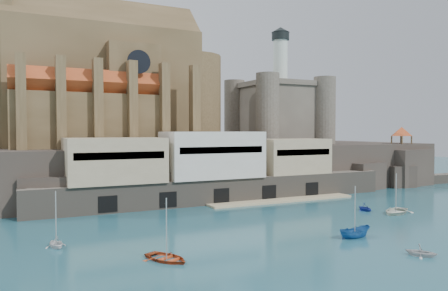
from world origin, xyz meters
name	(u,v)px	position (x,y,z in m)	size (l,w,h in m)	color
ground	(339,220)	(0.00, 0.00, 0.00)	(300.00, 300.00, 0.00)	#1B4B5A
promontory	(222,167)	(-0.19, 39.37, 4.92)	(100.00, 36.00, 10.00)	black
quay	(212,169)	(-10.19, 23.07, 6.07)	(70.00, 12.00, 13.05)	#6A6155
church	(114,88)	(-24.13, 41.85, 22.13)	(47.00, 25.93, 30.51)	brown
castle_keep	(278,110)	(16.08, 41.08, 18.31)	(21.20, 21.20, 29.30)	#4D473D
rock_outcrop	(402,168)	(42.00, 25.84, 4.02)	(14.50, 10.50, 8.70)	black
pavilion	(402,132)	(42.00, 26.00, 12.73)	(6.40, 6.40, 5.40)	brown
boat_0	(167,260)	(-29.63, -8.04, 0.00)	(3.80, 1.10, 5.32)	#BA441D
boat_1	(421,256)	(-5.12, -18.52, 0.00)	(2.69, 1.64, 3.12)	silver
boat_2	(355,238)	(-5.77, -9.39, 0.00)	(1.71, 1.75, 4.54)	#1B5395
boat_4	(56,247)	(-39.24, 2.22, 0.00)	(2.73, 1.66, 3.16)	silver
boat_6	(396,213)	(11.38, -0.22, 0.00)	(4.56, 1.32, 6.39)	silver
boat_7	(365,211)	(8.61, 3.71, 0.00)	(2.74, 1.67, 3.17)	navy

